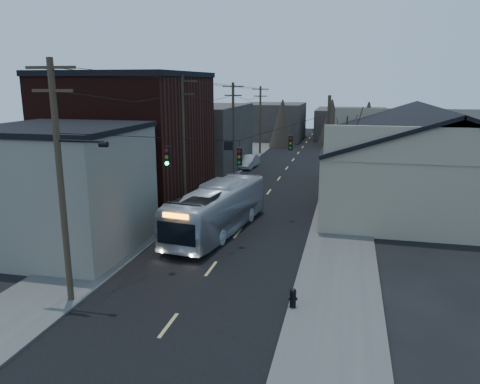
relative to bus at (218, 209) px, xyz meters
name	(u,v)px	position (x,y,z in m)	size (l,w,h in m)	color
ground	(148,353)	(1.31, -13.99, -1.57)	(160.00, 160.00, 0.00)	black
road_surface	(276,183)	(1.31, 16.01, -1.56)	(9.00, 110.00, 0.02)	black
sidewalk_left	(212,179)	(-5.19, 16.01, -1.51)	(4.00, 110.00, 0.12)	#474744
sidewalk_right	(344,185)	(7.81, 16.01, -1.51)	(4.00, 110.00, 0.12)	#474744
building_clapboard	(64,191)	(-7.69, -4.99, 1.93)	(8.00, 8.00, 7.00)	gray
building_brick	(132,141)	(-8.69, 6.01, 3.43)	(10.00, 12.00, 10.00)	black
building_left_far	(201,137)	(-8.19, 22.01, 1.93)	(9.00, 14.00, 7.00)	#35302B
warehouse	(429,170)	(14.31, 11.01, 1.13)	(16.16, 20.60, 7.73)	gray
building_far_left	(273,121)	(-4.69, 51.01, 1.43)	(10.00, 12.00, 6.00)	#35302B
building_far_right	(352,123)	(8.31, 56.01, 0.93)	(12.00, 14.00, 5.00)	#35302B
bare_tree	(345,167)	(7.81, 6.01, 2.03)	(0.40, 0.40, 7.20)	black
utility_lines	(230,138)	(-1.80, 10.16, 3.38)	(11.24, 45.28, 10.50)	#382B1E
bus	(218,209)	(0.00, 0.00, 0.00)	(2.64, 11.28, 3.14)	#B4B9C1
parked_car	(248,162)	(-2.99, 23.30, -0.84)	(1.55, 4.43, 1.46)	#989B9F
fire_hydrant	(293,297)	(6.01, -9.48, -0.99)	(0.39, 0.29, 0.86)	black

